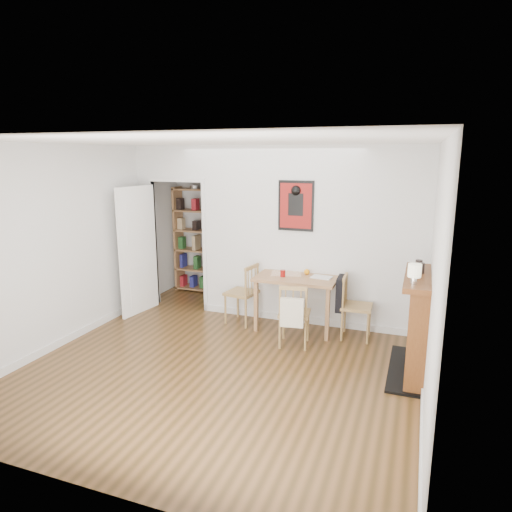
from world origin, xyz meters
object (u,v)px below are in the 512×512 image
at_px(chair_right, 355,306).
at_px(fireplace, 419,322).
at_px(orange_fruit, 307,272).
at_px(dining_table, 297,283).
at_px(notebook, 322,277).
at_px(mantel_lamp, 415,272).
at_px(ceramic_jar_a, 420,268).
at_px(red_glass, 283,273).
at_px(bookshelf, 197,240).
at_px(ceramic_jar_b, 419,264).
at_px(chair_front, 294,314).
at_px(chair_left, 242,293).

xyz_separation_m(chair_right, fireplace, (0.82, -0.78, 0.16)).
bearing_deg(orange_fruit, dining_table, -127.68).
distance_m(chair_right, fireplace, 1.14).
xyz_separation_m(notebook, mantel_lamp, (1.23, -1.30, 0.51)).
xyz_separation_m(mantel_lamp, ceramic_jar_a, (0.05, 0.51, -0.07)).
bearing_deg(red_glass, bookshelf, 146.99).
bearing_deg(mantel_lamp, chair_right, 121.61).
distance_m(orange_fruit, ceramic_jar_b, 1.69).
xyz_separation_m(chair_right, ceramic_jar_b, (0.77, -0.46, 0.75)).
relative_size(fireplace, ceramic_jar_b, 12.43).
bearing_deg(ceramic_jar_a, orange_fruit, 149.73).
distance_m(bookshelf, ceramic_jar_a, 4.34).
distance_m(chair_front, bookshelf, 3.02).
relative_size(fireplace, mantel_lamp, 5.87).
relative_size(red_glass, ceramic_jar_b, 0.94).
distance_m(chair_right, ceramic_jar_b, 1.17).
relative_size(dining_table, bookshelf, 0.60).
bearing_deg(chair_left, mantel_lamp, -26.57).
bearing_deg(ceramic_jar_a, fireplace, -72.54).
distance_m(chair_left, notebook, 1.22).
relative_size(chair_front, fireplace, 0.68).
bearing_deg(orange_fruit, bookshelf, 154.81).
xyz_separation_m(chair_left, notebook, (1.17, 0.10, 0.33)).
distance_m(chair_right, chair_front, 0.88).
distance_m(chair_front, ceramic_jar_b, 1.67).
bearing_deg(orange_fruit, ceramic_jar_a, -30.27).
xyz_separation_m(chair_left, ceramic_jar_a, (2.46, -0.69, 0.76)).
relative_size(chair_left, bookshelf, 0.48).
xyz_separation_m(bookshelf, ceramic_jar_b, (3.83, -1.76, 0.27)).
distance_m(bookshelf, mantel_lamp, 4.55).
relative_size(bookshelf, red_glass, 20.03).
bearing_deg(notebook, ceramic_jar_b, -24.24).
relative_size(chair_right, bookshelf, 0.46).
height_order(chair_front, fireplace, fireplace).
height_order(bookshelf, orange_fruit, bookshelf).
height_order(bookshelf, mantel_lamp, bookshelf).
xyz_separation_m(fireplace, mantel_lamp, (-0.09, -0.41, 0.68)).
xyz_separation_m(red_glass, ceramic_jar_a, (1.81, -0.66, 0.39)).
height_order(dining_table, chair_front, chair_front).
bearing_deg(mantel_lamp, chair_left, 153.43).
xyz_separation_m(fireplace, ceramic_jar_a, (-0.03, 0.10, 0.60)).
distance_m(dining_table, chair_left, 0.86).
bearing_deg(mantel_lamp, orange_fruit, 136.40).
relative_size(dining_table, chair_right, 1.30).
distance_m(dining_table, notebook, 0.36).
height_order(orange_fruit, ceramic_jar_b, ceramic_jar_b).
distance_m(dining_table, chair_front, 0.66).
distance_m(dining_table, ceramic_jar_a, 1.87).
height_order(red_glass, mantel_lamp, mantel_lamp).
bearing_deg(dining_table, chair_left, -176.07).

